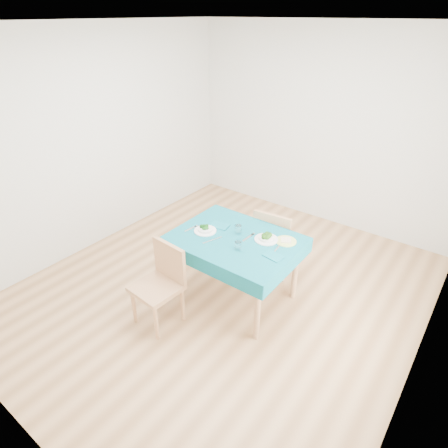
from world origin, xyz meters
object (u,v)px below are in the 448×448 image
Objects in this scene: table at (235,268)px; bowl_near at (205,228)px; bowl_far at (266,237)px; chair_far at (278,230)px; chair_near at (155,280)px; side_plate at (286,241)px.

table is 0.54m from bowl_near.
bowl_far is (0.60, 0.24, 0.00)m from bowl_near.
table is 0.52m from bowl_far.
bowl_far is at bearing 21.79° from bowl_near.
chair_far is at bearing 81.86° from table.
bowl_near reaches higher than table.
table is at bearing 12.86° from bowl_near.
chair_far is at bearing 61.23° from bowl_near.
chair_near reaches higher than bowl_far.
table is 0.64m from side_plate.
table is at bearing 67.58° from chair_near.
chair_far is 0.94m from bowl_near.
chair_near reaches higher than table.
chair_near is 1.17m from bowl_far.
bowl_far is at bearing 31.57° from table.
table is at bearing -150.01° from side_plate.
chair_near is 5.00× the size of side_plate.
bowl_far reaches higher than side_plate.
bowl_near is (-0.33, -0.08, 0.41)m from table.
bowl_far reaches higher than bowl_near.
chair_far is 5.23× the size of side_plate.
chair_far reaches higher than side_plate.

